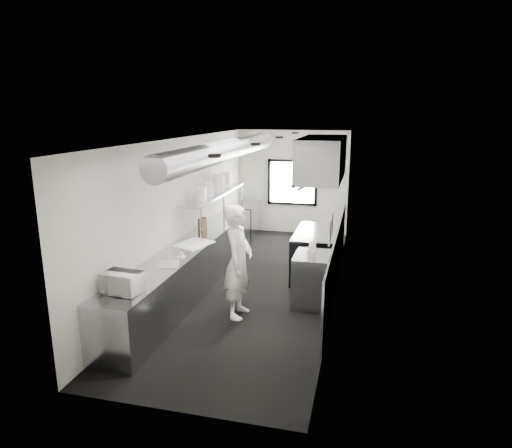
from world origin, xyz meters
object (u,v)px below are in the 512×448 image
Objects in this scene: squeeze_bottle_c at (311,249)px; squeeze_bottle_d at (313,247)px; deli_tub_a at (125,280)px; squeeze_bottle_a at (309,255)px; line_cook at (238,262)px; bottle_station at (313,280)px; squeeze_bottle_e at (314,244)px; exhaust_hood at (322,159)px; deli_tub_b at (135,275)px; plate_stack_a at (201,194)px; microwave at (122,283)px; plate_stack_d at (226,180)px; plate_stack_b at (209,189)px; squeeze_bottle_b at (309,252)px; prep_counter at (193,265)px; small_plate at (181,256)px; plate_stack_c at (218,182)px; cutting_board at (194,244)px; far_work_table at (244,221)px; knife_block at (202,224)px; range at (316,254)px.

squeeze_bottle_d is at bearing 76.49° from squeeze_bottle_c.
squeeze_bottle_a is (2.41, 1.63, 0.05)m from deli_tub_a.
line_cook reaches higher than squeeze_bottle_c.
squeeze_bottle_e is (-0.03, 0.33, 0.53)m from bottle_station.
exhaust_hood is at bearing 90.03° from squeeze_bottle_c.
plate_stack_a is (0.05, 2.63, 0.75)m from deli_tub_b.
squeeze_bottle_c is (-0.05, 0.03, 0.54)m from bottle_station.
plate_stack_d reaches higher than microwave.
bottle_station is 3.00m from plate_stack_b.
squeeze_bottle_b reaches higher than deli_tub_b.
prep_counter is at bearing -88.64° from plate_stack_d.
small_plate is (0.30, 1.32, -0.04)m from deli_tub_a.
squeeze_bottle_a is 0.37m from squeeze_bottle_c.
squeeze_bottle_b is at bearing 49.18° from microwave.
plate_stack_c is 3.10m from squeeze_bottle_d.
cutting_board is at bearing 168.84° from squeeze_bottle_a.
squeeze_bottle_e is (2.33, -0.56, -0.71)m from plate_stack_a.
squeeze_bottle_b is (2.23, -4.03, 0.53)m from far_work_table.
knife_block is at bearing 90.82° from deli_tub_b.
squeeze_bottle_a is at bearing -51.17° from plate_stack_d.
range is at bearing 12.82° from plate_stack_a.
deli_tub_b reaches higher than prep_counter.
line_cook is at bearing -75.79° from far_work_table.
knife_block is 0.71× the size of plate_stack_d.
exhaust_hood is at bearing 54.59° from deli_tub_a.
cutting_board is at bearing -83.57° from plate_stack_b.
exhaust_hood is 0.37× the size of prep_counter.
plate_stack_b is at bearing 90.38° from plate_stack_a.
knife_block reaches higher than squeeze_bottle_a.
small_plate is at bearing -134.92° from range.
squeeze_bottle_c reaches higher than cutting_board.
cutting_board is at bearing -86.74° from plate_stack_d.
squeeze_bottle_d is at bearing -1.70° from prep_counter.
prep_counter is 3.75× the size of range.
line_cook is 2.33m from knife_block.
squeeze_bottle_c reaches higher than deli_tub_b.
plate_stack_a reaches higher than bottle_station.
knife_block is at bearing 156.74° from squeeze_bottle_d.
plate_stack_c is (-0.01, 0.66, 0.05)m from plate_stack_b.
plate_stack_d is at bearing 153.92° from exhaust_hood.
plate_stack_d is at bearing 93.09° from knife_block.
bottle_station is 0.55m from squeeze_bottle_c.
line_cook is (1.17, -4.64, 0.48)m from far_work_table.
deli_tub_a is (-1.32, -1.24, 0.02)m from line_cook.
prep_counter is 29.83× the size of squeeze_bottle_a.
exhaust_hood is 2.77m from knife_block.
deli_tub_b is at bearing -145.31° from squeeze_bottle_b.
line_cook is (1.17, -0.94, 0.48)m from prep_counter.
squeeze_bottle_c is (2.25, -3.87, 0.54)m from far_work_table.
squeeze_bottle_c reaches higher than range.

